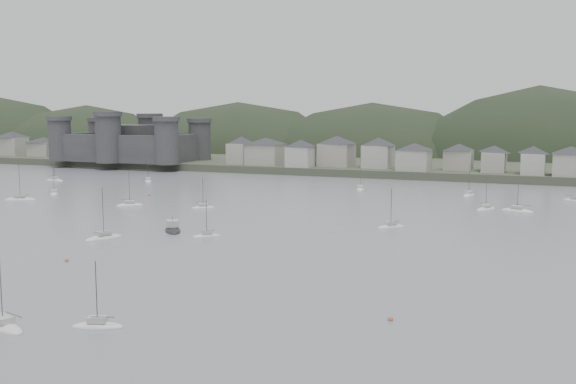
% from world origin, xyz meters
% --- Properties ---
extents(ground, '(900.00, 900.00, 0.00)m').
position_xyz_m(ground, '(0.00, 0.00, 0.00)').
color(ground, slate).
rests_on(ground, ground).
extents(far_shore_land, '(900.00, 250.00, 3.00)m').
position_xyz_m(far_shore_land, '(0.00, 295.00, 1.50)').
color(far_shore_land, '#383D2D').
rests_on(far_shore_land, ground).
extents(forested_ridge, '(851.55, 103.94, 102.57)m').
position_xyz_m(forested_ridge, '(4.83, 269.40, -11.28)').
color(forested_ridge, black).
rests_on(forested_ridge, ground).
extents(castle, '(66.00, 43.00, 20.00)m').
position_xyz_m(castle, '(-120.00, 179.80, 10.96)').
color(castle, '#37373A').
rests_on(castle, far_shore_land).
extents(waterfront_town, '(451.48, 28.46, 12.92)m').
position_xyz_m(waterfront_town, '(50.59, 183.34, 8.66)').
color(waterfront_town, '#A09C92').
rests_on(waterfront_town, far_shore_land).
extents(sailboat_lead, '(5.75, 5.55, 8.33)m').
position_xyz_m(sailboat_lead, '(-5.45, 43.80, 0.19)').
color(sailboat_lead, silver).
rests_on(sailboat_lead, ground).
extents(moored_fleet, '(249.32, 161.62, 12.72)m').
position_xyz_m(moored_fleet, '(-18.92, 64.95, 0.18)').
color(moored_fleet, silver).
rests_on(moored_fleet, ground).
extents(motor_launch_far, '(7.99, 9.18, 4.14)m').
position_xyz_m(motor_launch_far, '(-15.39, 46.72, 0.28)').
color(motor_launch_far, black).
rests_on(motor_launch_far, ground).
extents(mooring_buoys, '(166.51, 100.36, 0.70)m').
position_xyz_m(mooring_buoys, '(5.95, 47.00, 0.15)').
color(mooring_buoys, '#AF593A').
rests_on(mooring_buoys, ground).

